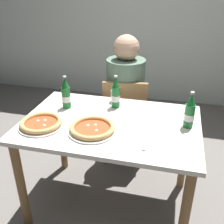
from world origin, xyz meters
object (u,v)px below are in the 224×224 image
at_px(chair_behind_table, 125,116).
at_px(paper_cup, 115,96).
at_px(beer_bottle_left, 116,94).
at_px(napkin_with_cutlery, 136,141).
at_px(pizza_marinara_far, 92,128).
at_px(diner_seated, 125,103).
at_px(beer_bottle_center, 190,113).
at_px(pizza_margherita_near, 41,123).
at_px(beer_bottle_right, 66,95).
at_px(dining_table_main, 110,136).

distance_m(chair_behind_table, paper_cup, 0.42).
xyz_separation_m(beer_bottle_left, napkin_with_cutlery, (0.23, -0.44, -0.10)).
height_order(pizza_marinara_far, napkin_with_cutlery, pizza_marinara_far).
height_order(diner_seated, beer_bottle_left, diner_seated).
xyz_separation_m(chair_behind_table, diner_seated, (-0.01, 0.05, 0.10)).
height_order(pizza_marinara_far, beer_bottle_center, beer_bottle_center).
bearing_deg(pizza_margherita_near, beer_bottle_right, 80.43).
height_order(beer_bottle_center, napkin_with_cutlery, beer_bottle_center).
bearing_deg(diner_seated, beer_bottle_left, -88.85).
relative_size(dining_table_main, beer_bottle_right, 4.86).
height_order(dining_table_main, paper_cup, paper_cup).
xyz_separation_m(pizza_margherita_near, beer_bottle_right, (0.05, 0.31, 0.08)).
distance_m(pizza_margherita_near, paper_cup, 0.63).
distance_m(chair_behind_table, beer_bottle_center, 0.85).
bearing_deg(chair_behind_table, napkin_with_cutlery, 97.60).
relative_size(pizza_margherita_near, pizza_marinara_far, 0.94).
height_order(pizza_margherita_near, napkin_with_cutlery, pizza_margherita_near).
bearing_deg(pizza_margherita_near, napkin_with_cutlery, -2.85).
xyz_separation_m(chair_behind_table, beer_bottle_right, (-0.36, -0.47, 0.37)).
bearing_deg(diner_seated, beer_bottle_right, -123.68).
bearing_deg(beer_bottle_center, chair_behind_table, 133.88).
xyz_separation_m(beer_bottle_center, paper_cup, (-0.55, 0.27, -0.06)).
bearing_deg(beer_bottle_right, pizza_margherita_near, -99.57).
bearing_deg(chair_behind_table, pizza_margherita_near, 54.19).
bearing_deg(dining_table_main, pizza_margherita_near, -158.48).
relative_size(chair_behind_table, beer_bottle_right, 3.44).
bearing_deg(pizza_marinara_far, dining_table_main, 61.71).
bearing_deg(beer_bottle_right, paper_cup, 29.45).
distance_m(beer_bottle_left, paper_cup, 0.11).
relative_size(chair_behind_table, pizza_margherita_near, 2.85).
bearing_deg(pizza_marinara_far, napkin_with_cutlery, -10.13).
distance_m(beer_bottle_left, beer_bottle_center, 0.56).
bearing_deg(napkin_with_cutlery, beer_bottle_left, 117.63).
bearing_deg(paper_cup, beer_bottle_left, -75.51).
distance_m(pizza_margherita_near, beer_bottle_center, 0.97).
relative_size(pizza_margherita_near, beer_bottle_left, 1.21).
xyz_separation_m(beer_bottle_right, paper_cup, (0.33, 0.19, -0.06)).
bearing_deg(napkin_with_cutlery, beer_bottle_right, 149.75).
distance_m(beer_bottle_right, napkin_with_cutlery, 0.68).
distance_m(pizza_margherita_near, beer_bottle_right, 0.32).
height_order(chair_behind_table, beer_bottle_right, beer_bottle_right).
bearing_deg(pizza_marinara_far, pizza_margherita_near, -176.68).
bearing_deg(paper_cup, pizza_marinara_far, -94.50).
bearing_deg(dining_table_main, beer_bottle_right, 159.31).
relative_size(dining_table_main, napkin_with_cutlery, 5.32).
distance_m(pizza_marinara_far, napkin_with_cutlery, 0.30).
xyz_separation_m(dining_table_main, diner_seated, (-0.03, 0.66, -0.05)).
bearing_deg(pizza_marinara_far, paper_cup, 85.50).
bearing_deg(beer_bottle_center, pizza_marinara_far, -160.51).
height_order(beer_bottle_left, paper_cup, beer_bottle_left).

